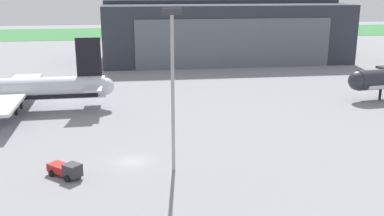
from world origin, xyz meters
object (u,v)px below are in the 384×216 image
at_px(airliner_far_right, 8,91).
at_px(fuel_bowser, 66,169).
at_px(maintenance_hangar, 222,30).
at_px(apron_light_mast, 173,80).

distance_m(airliner_far_right, fuel_bowser, 35.54).
height_order(maintenance_hangar, airliner_far_right, maintenance_hangar).
relative_size(fuel_bowser, apron_light_mast, 0.23).
relative_size(airliner_far_right, apron_light_mast, 1.91).
bearing_deg(maintenance_hangar, airliner_far_right, -132.07).
bearing_deg(maintenance_hangar, fuel_bowser, -112.88).
relative_size(maintenance_hangar, airliner_far_right, 1.89).
distance_m(maintenance_hangar, airliner_far_right, 79.50).
bearing_deg(fuel_bowser, maintenance_hangar, 67.12).
bearing_deg(apron_light_mast, fuel_bowser, -178.58).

